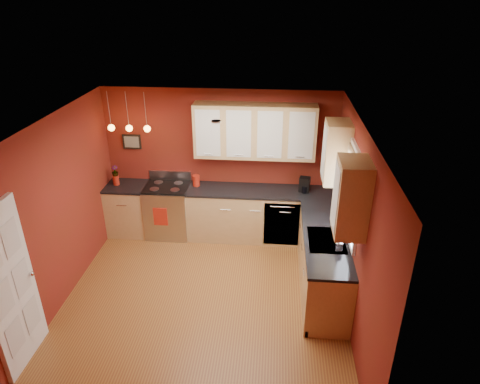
# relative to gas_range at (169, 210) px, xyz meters

# --- Properties ---
(floor) EXTENTS (4.20, 4.20, 0.00)m
(floor) POSITION_rel_gas_range_xyz_m (0.92, -1.80, -0.48)
(floor) COLOR olive
(floor) RESTS_ON ground
(ceiling) EXTENTS (4.00, 4.20, 0.02)m
(ceiling) POSITION_rel_gas_range_xyz_m (0.92, -1.80, 2.12)
(ceiling) COLOR beige
(ceiling) RESTS_ON wall_back
(wall_back) EXTENTS (4.00, 0.02, 2.60)m
(wall_back) POSITION_rel_gas_range_xyz_m (0.92, 0.30, 0.82)
(wall_back) COLOR maroon
(wall_back) RESTS_ON floor
(wall_front) EXTENTS (4.00, 0.02, 2.60)m
(wall_front) POSITION_rel_gas_range_xyz_m (0.92, -3.90, 0.82)
(wall_front) COLOR maroon
(wall_front) RESTS_ON floor
(wall_left) EXTENTS (0.02, 4.20, 2.60)m
(wall_left) POSITION_rel_gas_range_xyz_m (-1.08, -1.80, 0.82)
(wall_left) COLOR maroon
(wall_left) RESTS_ON floor
(wall_right) EXTENTS (0.02, 4.20, 2.60)m
(wall_right) POSITION_rel_gas_range_xyz_m (2.92, -1.80, 0.82)
(wall_right) COLOR maroon
(wall_right) RESTS_ON floor
(base_cabinets_back_left) EXTENTS (0.70, 0.60, 0.90)m
(base_cabinets_back_left) POSITION_rel_gas_range_xyz_m (-0.73, -0.00, -0.03)
(base_cabinets_back_left) COLOR tan
(base_cabinets_back_left) RESTS_ON floor
(base_cabinets_back_right) EXTENTS (2.54, 0.60, 0.90)m
(base_cabinets_back_right) POSITION_rel_gas_range_xyz_m (1.65, -0.00, -0.03)
(base_cabinets_back_right) COLOR tan
(base_cabinets_back_right) RESTS_ON floor
(base_cabinets_right) EXTENTS (0.60, 2.10, 0.90)m
(base_cabinets_right) POSITION_rel_gas_range_xyz_m (2.62, -1.35, -0.03)
(base_cabinets_right) COLOR tan
(base_cabinets_right) RESTS_ON floor
(counter_back_left) EXTENTS (0.70, 0.62, 0.04)m
(counter_back_left) POSITION_rel_gas_range_xyz_m (-0.73, -0.00, 0.44)
(counter_back_left) COLOR black
(counter_back_left) RESTS_ON base_cabinets_back_left
(counter_back_right) EXTENTS (2.54, 0.62, 0.04)m
(counter_back_right) POSITION_rel_gas_range_xyz_m (1.65, -0.00, 0.44)
(counter_back_right) COLOR black
(counter_back_right) RESTS_ON base_cabinets_back_right
(counter_right) EXTENTS (0.62, 2.10, 0.04)m
(counter_right) POSITION_rel_gas_range_xyz_m (2.62, -1.35, 0.44)
(counter_right) COLOR black
(counter_right) RESTS_ON base_cabinets_right
(gas_range) EXTENTS (0.76, 0.64, 1.11)m
(gas_range) POSITION_rel_gas_range_xyz_m (0.00, 0.00, 0.00)
(gas_range) COLOR #AFB0B4
(gas_range) RESTS_ON floor
(dishwasher_front) EXTENTS (0.60, 0.02, 0.80)m
(dishwasher_front) POSITION_rel_gas_range_xyz_m (2.02, -0.29, -0.03)
(dishwasher_front) COLOR #AFB0B4
(dishwasher_front) RESTS_ON base_cabinets_back_right
(sink) EXTENTS (0.50, 0.70, 0.33)m
(sink) POSITION_rel_gas_range_xyz_m (2.62, -1.50, 0.43)
(sink) COLOR gray
(sink) RESTS_ON counter_right
(window) EXTENTS (0.06, 1.02, 1.22)m
(window) POSITION_rel_gas_range_xyz_m (2.89, -1.50, 1.21)
(window) COLOR white
(window) RESTS_ON wall_right
(door_left_wall) EXTENTS (0.12, 0.82, 2.05)m
(door_left_wall) POSITION_rel_gas_range_xyz_m (-1.05, -3.00, 0.54)
(door_left_wall) COLOR white
(door_left_wall) RESTS_ON floor
(upper_cabinets_back) EXTENTS (2.00, 0.35, 0.90)m
(upper_cabinets_back) POSITION_rel_gas_range_xyz_m (1.52, 0.12, 1.47)
(upper_cabinets_back) COLOR tan
(upper_cabinets_back) RESTS_ON wall_back
(upper_cabinets_right) EXTENTS (0.35, 1.95, 0.90)m
(upper_cabinets_right) POSITION_rel_gas_range_xyz_m (2.75, -1.48, 1.47)
(upper_cabinets_right) COLOR tan
(upper_cabinets_right) RESTS_ON wall_right
(wall_picture) EXTENTS (0.32, 0.03, 0.26)m
(wall_picture) POSITION_rel_gas_range_xyz_m (-0.63, 0.28, 1.17)
(wall_picture) COLOR black
(wall_picture) RESTS_ON wall_back
(pendant_lights) EXTENTS (0.71, 0.11, 0.66)m
(pendant_lights) POSITION_rel_gas_range_xyz_m (-0.53, -0.05, 1.53)
(pendant_lights) COLOR gray
(pendant_lights) RESTS_ON ceiling
(red_canister) EXTENTS (0.13, 0.13, 0.19)m
(red_canister) POSITION_rel_gas_range_xyz_m (0.51, 0.08, 0.56)
(red_canister) COLOR #B32213
(red_canister) RESTS_ON counter_back_right
(red_vase) EXTENTS (0.11, 0.11, 0.17)m
(red_vase) POSITION_rel_gas_range_xyz_m (-0.90, 0.01, 0.54)
(red_vase) COLOR #B32213
(red_vase) RESTS_ON counter_back_left
(flowers) EXTENTS (0.13, 0.13, 0.20)m
(flowers) POSITION_rel_gas_range_xyz_m (-0.90, 0.01, 0.71)
(flowers) COLOR #B32213
(flowers) RESTS_ON red_vase
(coffee_maker) EXTENTS (0.20, 0.20, 0.25)m
(coffee_maker) POSITION_rel_gas_range_xyz_m (2.39, 0.02, 0.58)
(coffee_maker) COLOR black
(coffee_maker) RESTS_ON counter_back_right
(soap_pump) EXTENTS (0.10, 0.10, 0.21)m
(soap_pump) POSITION_rel_gas_range_xyz_m (2.75, -1.76, 0.56)
(soap_pump) COLOR silver
(soap_pump) RESTS_ON counter_right
(dish_towel) EXTENTS (0.24, 0.02, 0.33)m
(dish_towel) POSITION_rel_gas_range_xyz_m (-0.06, -0.33, 0.04)
(dish_towel) COLOR #B32213
(dish_towel) RESTS_ON gas_range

